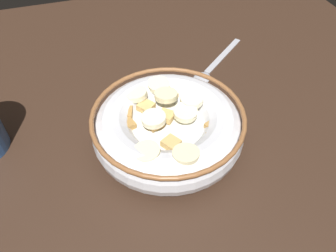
# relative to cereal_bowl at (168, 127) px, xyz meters

# --- Properties ---
(ground_plane) EXTENTS (0.91, 0.91, 0.02)m
(ground_plane) POSITION_rel_cereal_bowl_xyz_m (-0.00, 0.00, -0.04)
(ground_plane) COLOR #332116
(cereal_bowl) EXTENTS (0.19, 0.19, 0.06)m
(cereal_bowl) POSITION_rel_cereal_bowl_xyz_m (0.00, 0.00, 0.00)
(cereal_bowl) COLOR silver
(cereal_bowl) RESTS_ON ground_plane
(spoon) EXTENTS (0.13, 0.11, 0.01)m
(spoon) POSITION_rel_cereal_bowl_xyz_m (-0.11, -0.13, -0.03)
(spoon) COLOR #A5A5AD
(spoon) RESTS_ON ground_plane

